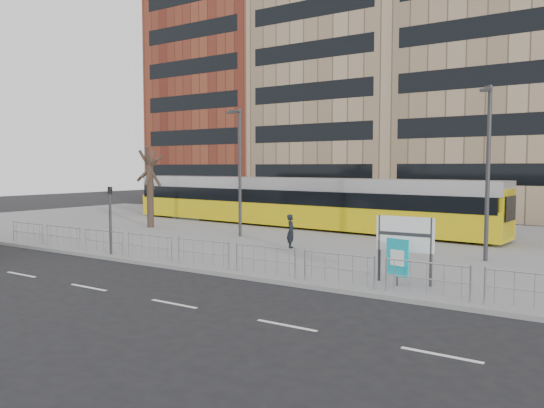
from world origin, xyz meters
The scene contains 14 objects.
ground centered at (0.00, 0.00, 0.00)m, with size 120.00×120.00×0.00m, color black.
plaza centered at (0.00, 12.00, 0.07)m, with size 64.00×24.00×0.15m, color gray.
kerb centered at (0.00, 0.05, 0.07)m, with size 64.00×0.25×0.17m, color gray.
building_row centered at (1.55, 34.27, 12.91)m, with size 70.40×18.40×31.20m.
pedestrian_barrier centered at (2.00, 0.50, 0.98)m, with size 32.07×0.07×1.10m.
road_markings centered at (1.00, -4.00, 0.01)m, with size 62.00×0.12×0.01m, color white.
tram centered at (-5.30, 14.77, 1.79)m, with size 27.90×5.09×3.27m.
station_sign centered at (7.10, 1.91, 1.75)m, with size 2.01×0.13×2.31m.
ad_panel centered at (7.03, 1.43, 1.08)m, with size 0.84×0.27×1.59m.
pedestrian centered at (-0.22, 6.53, 0.99)m, with size 0.61×0.40×1.68m, color black.
traffic_light_west centered at (-6.23, 0.51, 2.12)m, with size 0.20×0.23×3.10m.
lamp_post_west centered at (-4.99, 8.70, 4.17)m, with size 0.45×1.04×7.30m.
lamp_post_east centered at (8.52, 8.03, 4.21)m, with size 0.45×1.04×7.39m.
bare_tree centered at (-12.72, 9.23, 5.59)m, with size 4.52×4.52×7.50m.
Camera 1 is at (13.12, -15.58, 4.14)m, focal length 35.00 mm.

